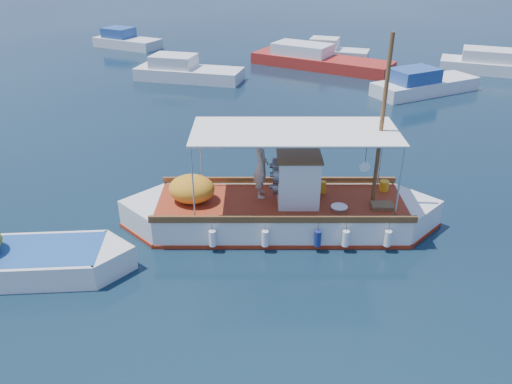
# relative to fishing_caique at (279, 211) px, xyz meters

# --- Properties ---
(ground) EXTENTS (160.00, 160.00, 0.00)m
(ground) POSITION_rel_fishing_caique_xyz_m (0.51, -0.45, -0.58)
(ground) COLOR black
(ground) RESTS_ON ground
(fishing_caique) EXTENTS (10.53, 3.96, 6.49)m
(fishing_caique) POSITION_rel_fishing_caique_xyz_m (0.00, 0.00, 0.00)
(fishing_caique) COLOR white
(fishing_caique) RESTS_ON ground
(dinghy) EXTENTS (6.77, 2.98, 1.69)m
(dinghy) POSITION_rel_fishing_caique_xyz_m (-7.24, -3.72, -0.23)
(dinghy) COLOR white
(dinghy) RESTS_ON ground
(bg_boat_nw) EXTENTS (7.24, 3.05, 1.80)m
(bg_boat_nw) POSITION_rel_fishing_caique_xyz_m (-8.18, 17.90, -0.09)
(bg_boat_nw) COLOR silver
(bg_boat_nw) RESTS_ON ground
(bg_boat_n) EXTENTS (10.58, 6.48, 1.80)m
(bg_boat_n) POSITION_rel_fishing_caique_xyz_m (0.32, 22.70, -0.09)
(bg_boat_n) COLOR #A6241B
(bg_boat_n) RESTS_ON ground
(bg_boat_ne) EXTENTS (6.88, 5.80, 1.80)m
(bg_boat_ne) POSITION_rel_fishing_caique_xyz_m (6.98, 16.94, -0.09)
(bg_boat_ne) COLOR silver
(bg_boat_ne) RESTS_ON ground
(bg_boat_e) EXTENTS (9.43, 4.55, 1.80)m
(bg_boat_e) POSITION_rel_fishing_caique_xyz_m (13.35, 22.83, -0.09)
(bg_boat_e) COLOR silver
(bg_boat_e) RESTS_ON ground
(bg_boat_far_w) EXTENTS (6.24, 4.08, 1.80)m
(bg_boat_far_w) POSITION_rel_fishing_caique_xyz_m (-16.23, 27.55, -0.09)
(bg_boat_far_w) COLOR silver
(bg_boat_far_w) RESTS_ON ground
(bg_boat_far_n) EXTENTS (5.49, 2.81, 1.80)m
(bg_boat_far_n) POSITION_rel_fishing_caique_xyz_m (1.35, 25.50, -0.09)
(bg_boat_far_n) COLOR silver
(bg_boat_far_n) RESTS_ON ground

